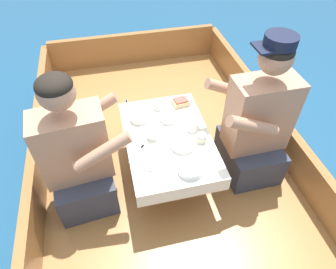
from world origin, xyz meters
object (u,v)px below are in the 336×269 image
object	(u,v)px
coffee_cup_starboard	(153,134)
tin_can	(201,138)
person_starboard	(256,126)
coffee_cup_center	(193,126)
sandwich	(181,102)
person_port	(78,157)
coffee_cup_port	(158,104)

from	to	relation	value
coffee_cup_starboard	tin_can	xyz separation A→B (m)	(0.30, -0.10, -0.01)
person_starboard	coffee_cup_starboard	xyz separation A→B (m)	(-0.67, 0.09, -0.01)
person_starboard	coffee_cup_center	size ratio (longest dim) A/B	9.72
sandwich	tin_can	size ratio (longest dim) A/B	1.87
person_port	coffee_cup_starboard	xyz separation A→B (m)	(0.48, 0.08, 0.02)
person_port	sandwich	size ratio (longest dim) A/B	7.73
coffee_cup_port	coffee_cup_starboard	distance (m)	0.31
sandwich	coffee_cup_port	size ratio (longest dim) A/B	1.37
tin_can	person_port	bearing A→B (deg)	178.07
coffee_cup_port	coffee_cup_center	bearing A→B (deg)	-56.35
person_starboard	coffee_cup_port	bearing A→B (deg)	-34.36
coffee_cup_center	coffee_cup_starboard	bearing A→B (deg)	-176.16
coffee_cup_center	tin_can	size ratio (longest dim) A/B	1.61
person_port	coffee_cup_center	distance (m)	0.76
coffee_cup_port	coffee_cup_center	distance (m)	0.33
coffee_cup_port	coffee_cup_starboard	size ratio (longest dim) A/B	0.90
person_port	person_starboard	world-z (taller)	person_starboard
coffee_cup_port	sandwich	bearing A→B (deg)	-4.18
person_starboard	sandwich	size ratio (longest dim) A/B	8.37
coffee_cup_starboard	tin_can	distance (m)	0.31
person_port	sandwich	world-z (taller)	person_port
coffee_cup_center	sandwich	bearing A→B (deg)	93.49
person_port	sandwich	distance (m)	0.82
tin_can	sandwich	bearing A→B (deg)	95.36
person_port	sandwich	xyz separation A→B (m)	(0.74, 0.35, 0.02)
coffee_cup_center	tin_can	xyz separation A→B (m)	(0.02, -0.12, -0.00)
coffee_cup_port	coffee_cup_center	xyz separation A→B (m)	(0.18, -0.27, -0.00)
coffee_cup_starboard	coffee_cup_center	distance (m)	0.28
coffee_cup_starboard	tin_can	size ratio (longest dim) A/B	1.52
sandwich	tin_can	bearing A→B (deg)	-84.64
person_starboard	sandwich	xyz separation A→B (m)	(-0.41, 0.37, -0.01)
person_starboard	tin_can	distance (m)	0.38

